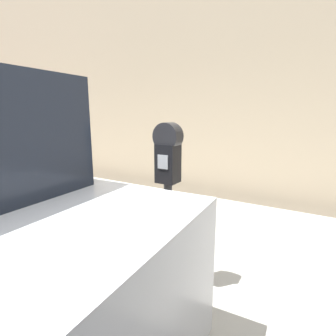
% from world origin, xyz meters
% --- Properties ---
extents(sidewalk, '(24.00, 2.80, 0.13)m').
position_xyz_m(sidewalk, '(0.00, 2.20, 0.06)').
color(sidewalk, '#ADAAA3').
rests_on(sidewalk, ground_plane).
extents(building_facade, '(24.00, 0.30, 6.30)m').
position_xyz_m(building_facade, '(0.00, 4.11, 3.15)').
color(building_facade, tan).
rests_on(building_facade, ground_plane).
extents(parking_meter, '(0.20, 0.15, 1.36)m').
position_xyz_m(parking_meter, '(0.40, 1.12, 1.09)').
color(parking_meter, '#2D2D30').
rests_on(parking_meter, sidewalk).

